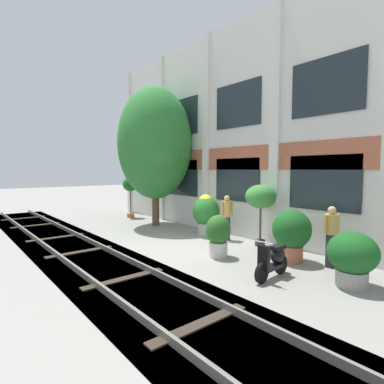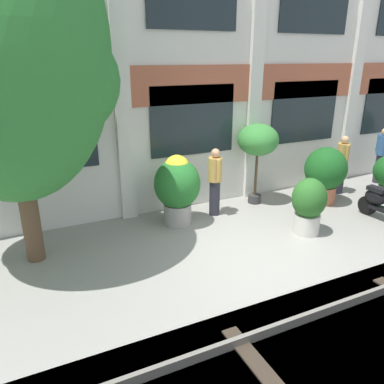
% 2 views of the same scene
% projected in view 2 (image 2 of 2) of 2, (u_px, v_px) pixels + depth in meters
% --- Properties ---
extents(ground_plane, '(80.00, 80.00, 0.00)m').
position_uv_depth(ground_plane, '(250.00, 251.00, 7.66)').
color(ground_plane, gray).
extents(apartment_facade, '(17.87, 0.64, 8.45)m').
position_uv_depth(apartment_facade, '(188.00, 35.00, 8.77)').
color(apartment_facade, silver).
rests_on(apartment_facade, ground).
extents(rail_tracks, '(25.51, 2.80, 0.43)m').
position_uv_depth(rail_tracks, '(365.00, 351.00, 5.23)').
color(rail_tracks, '#4C473F').
rests_on(rail_tracks, ground).
extents(broadleaf_tree, '(3.63, 3.46, 6.47)m').
position_uv_depth(broadleaf_tree, '(4.00, 55.00, 6.06)').
color(broadleaf_tree, brown).
rests_on(broadleaf_tree, ground).
extents(potted_plant_stone_basin, '(1.10, 1.10, 1.52)m').
position_uv_depth(potted_plant_stone_basin, '(325.00, 172.00, 9.90)').
color(potted_plant_stone_basin, '#B76647').
rests_on(potted_plant_stone_basin, ground).
extents(potted_plant_ribbed_drum, '(1.07, 1.07, 1.67)m').
position_uv_depth(potted_plant_ribbed_drum, '(177.00, 186.00, 8.58)').
color(potted_plant_ribbed_drum, gray).
rests_on(potted_plant_ribbed_drum, ground).
extents(potted_plant_fluted_column, '(0.75, 0.75, 1.29)m').
position_uv_depth(potted_plant_fluted_column, '(309.00, 204.00, 8.19)').
color(potted_plant_fluted_column, beige).
rests_on(potted_plant_fluted_column, ground).
extents(potted_plant_terracotta_small, '(1.06, 1.06, 2.14)m').
position_uv_depth(potted_plant_terracotta_small, '(258.00, 142.00, 9.59)').
color(potted_plant_terracotta_small, '#333333').
rests_on(potted_plant_terracotta_small, ground).
extents(scooter_second_parked, '(0.50, 1.38, 0.98)m').
position_uv_depth(scooter_second_parked, '(383.00, 203.00, 8.95)').
color(scooter_second_parked, black).
rests_on(scooter_second_parked, ground).
extents(resident_by_doorway, '(0.34, 0.50, 1.67)m').
position_uv_depth(resident_by_doorway, '(342.00, 163.00, 10.59)').
color(resident_by_doorway, '#282833').
rests_on(resident_by_doorway, ground).
extents(resident_watching_tracks, '(0.34, 0.52, 1.71)m').
position_uv_depth(resident_watching_tracks, '(382.00, 154.00, 11.48)').
color(resident_watching_tracks, '#282833').
rests_on(resident_watching_tracks, ground).
extents(resident_near_plants, '(0.34, 0.53, 1.69)m').
position_uv_depth(resident_near_plants, '(215.00, 180.00, 9.11)').
color(resident_near_plants, '#282833').
rests_on(resident_near_plants, ground).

